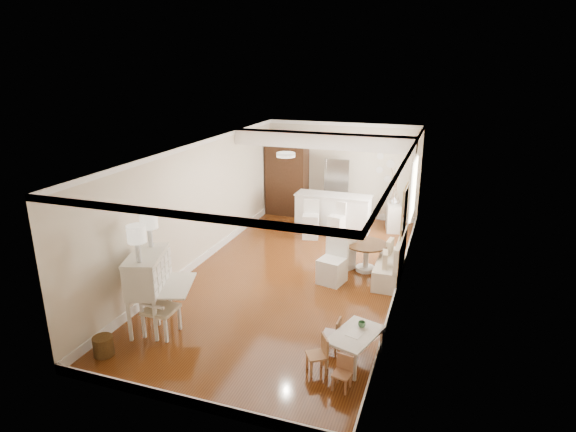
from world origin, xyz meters
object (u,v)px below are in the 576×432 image
Objects in this scene: kids_table at (355,347)px; fridge at (349,190)px; secretary_bureau at (149,290)px; wicker_basket at (103,346)px; sideboard at (393,217)px; kids_chair_b at (331,333)px; dining_table at (366,257)px; slip_chair_near at (332,259)px; kids_chair_a at (317,355)px; gustavian_armchair at (161,308)px; pantry_cabinet at (287,177)px; bar_stool_left at (311,220)px; slip_chair_far at (343,250)px; bar_stool_right at (337,220)px; kids_chair_c at (342,373)px; breakfast_counter at (333,213)px.

kids_table is 0.54× the size of fridge.
secretary_bureau reaches higher than kids_table.
secretary_bureau is 4.32× the size of wicker_basket.
wicker_basket is 8.37m from sideboard.
sideboard is (0.19, 6.22, 0.10)m from kids_chair_b.
dining_table is at bearing -71.42° from fridge.
kids_chair_a is at bearing -67.26° from slip_chair_near.
fridge is 1.52m from sideboard.
kids_chair_b is at bearing 21.81° from wicker_basket.
slip_chair_near is (2.58, 2.74, -0.16)m from secretary_bureau.
kids_chair_b is at bearing -80.65° from gustavian_armchair.
dining_table is at bearing -48.42° from pantry_cabinet.
secretary_bureau is 3.77m from slip_chair_near.
kids_chair_b is 6.22m from sideboard.
kids_table is 2.82m from slip_chair_near.
gustavian_armchair is 2.81m from kids_chair_a.
slip_chair_near is (-0.54, 3.08, 0.23)m from kids_chair_a.
fridge is at bearing 156.16° from kids_chair_a.
secretary_bureau is at bearing -128.70° from kids_chair_a.
dining_table reaches higher than kids_chair_b.
dining_table is 3.63m from fridge.
bar_stool_left is (-1.19, 2.44, -0.02)m from slip_chair_near.
slip_chair_far is 1.14× the size of sideboard.
kids_table is 0.42× the size of pantry_cabinet.
secretary_bureau reaches higher than bar_stool_left.
bar_stool_right is (-1.13, 1.90, 0.15)m from dining_table.
kids_chair_c is 0.22× the size of pantry_cabinet.
kids_chair_c is at bearing -81.34° from bar_stool_left.
slip_chair_far is 2.05m from bar_stool_left.
sideboard is at bearing -160.13° from slip_chair_far.
sideboard is (3.04, 6.72, -0.11)m from gustavian_armchair.
breakfast_counter is at bearing -100.78° from fridge.
breakfast_counter is at bearing 130.19° from bar_stool_right.
slip_chair_near is at bearing -59.84° from pantry_cabinet.
wicker_basket is at bearing -126.34° from sideboard.
pantry_cabinet is at bearing 133.01° from slip_chair_near.
dining_table reaches higher than wicker_basket.
bar_stool_left is at bearing -108.77° from fridge.
dining_table is at bearing 105.20° from kids_chair_c.
kids_chair_b is at bearing -12.44° from secretary_bureau.
pantry_cabinet is 2.94× the size of sideboard.
gustavian_armchair is at bearing -174.91° from kids_table.
gustavian_armchair is 0.47× the size of breakfast_counter.
bar_stool_left is at bearing -11.91° from gustavian_armchair.
pantry_cabinet is at bearing -154.37° from kids_chair_b.
dining_table is (3.14, 3.58, -0.37)m from secretary_bureau.
kids_chair_c is 0.54× the size of dining_table.
slip_chair_near is at bearing -123.99° from dining_table.
gustavian_armchair is 4.69m from dining_table.
kids_chair_c reaches higher than kids_table.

